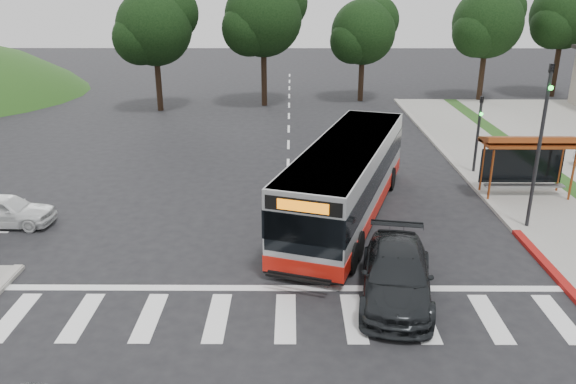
{
  "coord_description": "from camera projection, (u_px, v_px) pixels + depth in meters",
  "views": [
    {
      "loc": [
        0.14,
        -19.14,
        9.16
      ],
      "look_at": [
        0.04,
        1.31,
        1.6
      ],
      "focal_mm": 35.0,
      "sensor_mm": 36.0,
      "label": 1
    }
  ],
  "objects": [
    {
      "name": "curb_east",
      "position": [
        464.0,
        175.0,
        28.57
      ],
      "size": [
        0.3,
        40.0,
        0.15
      ],
      "primitive_type": "cube",
      "color": "#9E9991",
      "rests_on": "ground"
    },
    {
      "name": "bus_shelter",
      "position": [
        529.0,
        147.0,
        25.05
      ],
      "size": [
        4.2,
        1.6,
        2.86
      ],
      "color": "#8E3E17",
      "rests_on": "sidewalk_east"
    },
    {
      "name": "tree_north_b",
      "position": [
        364.0,
        31.0,
        45.46
      ],
      "size": [
        5.72,
        5.33,
        8.43
      ],
      "color": "black",
      "rests_on": "ground"
    },
    {
      "name": "west_car_white",
      "position": [
        6.0,
        210.0,
        22.54
      ],
      "size": [
        3.88,
        1.69,
        1.3
      ],
      "primitive_type": "imported",
      "rotation": [
        0.0,
        0.0,
        1.53
      ],
      "color": "silver",
      "rests_on": "ground"
    },
    {
      "name": "dark_sedan",
      "position": [
        396.0,
        275.0,
        17.31
      ],
      "size": [
        2.97,
        5.54,
        1.53
      ],
      "primitive_type": "imported",
      "rotation": [
        0.0,
        0.0,
        -0.16
      ],
      "color": "black",
      "rests_on": "ground"
    },
    {
      "name": "tree_ne_b",
      "position": [
        565.0,
        14.0,
        46.82
      ],
      "size": [
        6.16,
        5.74,
        10.02
      ],
      "color": "black",
      "rests_on": "ground"
    },
    {
      "name": "curb_east_red",
      "position": [
        549.0,
        268.0,
        19.19
      ],
      "size": [
        0.32,
        6.0,
        0.15
      ],
      "primitive_type": "cube",
      "color": "maroon",
      "rests_on": "ground"
    },
    {
      "name": "traffic_signal_ne_tall",
      "position": [
        541.0,
        134.0,
        21.14
      ],
      "size": [
        0.18,
        0.37,
        6.5
      ],
      "color": "black",
      "rests_on": "ground"
    },
    {
      "name": "pedestrian",
      "position": [
        331.0,
        253.0,
        18.48
      ],
      "size": [
        0.64,
        0.42,
        1.74
      ],
      "primitive_type": "imported",
      "rotation": [
        0.0,
        0.0,
        3.16
      ],
      "color": "silver",
      "rests_on": "ground"
    },
    {
      "name": "transit_bus",
      "position": [
        347.0,
        181.0,
        23.08
      ],
      "size": [
        6.42,
        12.64,
        3.21
      ],
      "primitive_type": null,
      "rotation": [
        0.0,
        0.0,
        -0.32
      ],
      "color": "#ADB0B2",
      "rests_on": "ground"
    },
    {
      "name": "sidewalk_east",
      "position": [
        504.0,
        175.0,
        28.56
      ],
      "size": [
        4.0,
        40.0,
        0.12
      ],
      "primitive_type": "cube",
      "color": "gray",
      "rests_on": "ground"
    },
    {
      "name": "crosswalk_ladder",
      "position": [
        286.0,
        317.0,
        16.44
      ],
      "size": [
        18.0,
        2.6,
        0.01
      ],
      "primitive_type": "cube",
      "color": "silver",
      "rests_on": "ground"
    },
    {
      "name": "tree_north_a",
      "position": [
        264.0,
        16.0,
        43.19
      ],
      "size": [
        6.6,
        6.15,
        10.17
      ],
      "color": "black",
      "rests_on": "ground"
    },
    {
      "name": "tree_ne_a",
      "position": [
        489.0,
        22.0,
        45.16
      ],
      "size": [
        6.16,
        5.74,
        9.3
      ],
      "color": "black",
      "rests_on": "parking_lot"
    },
    {
      "name": "traffic_signal_ne_short",
      "position": [
        479.0,
        127.0,
        28.19
      ],
      "size": [
        0.18,
        0.37,
        4.0
      ],
      "color": "black",
      "rests_on": "ground"
    },
    {
      "name": "tree_north_c",
      "position": [
        155.0,
        26.0,
        41.57
      ],
      "size": [
        6.16,
        5.74,
        9.3
      ],
      "color": "black",
      "rests_on": "ground"
    },
    {
      "name": "ground",
      "position": [
        287.0,
        244.0,
        21.13
      ],
      "size": [
        140.0,
        140.0,
        0.0
      ],
      "primitive_type": "plane",
      "color": "black",
      "rests_on": "ground"
    }
  ]
}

